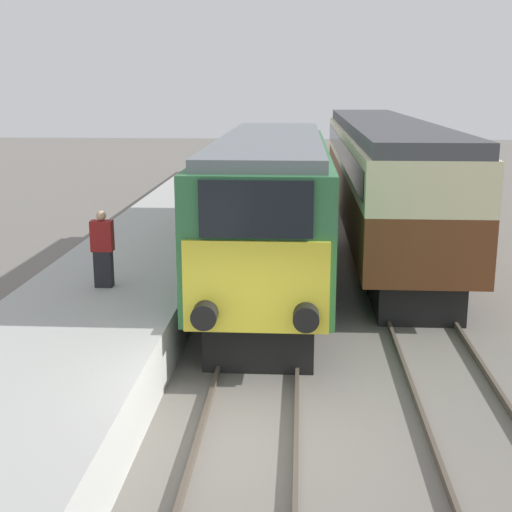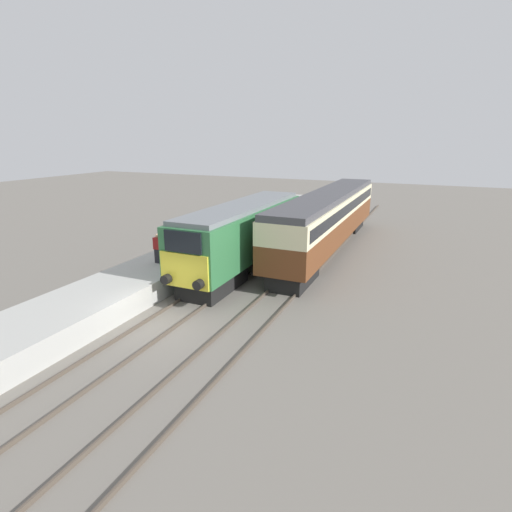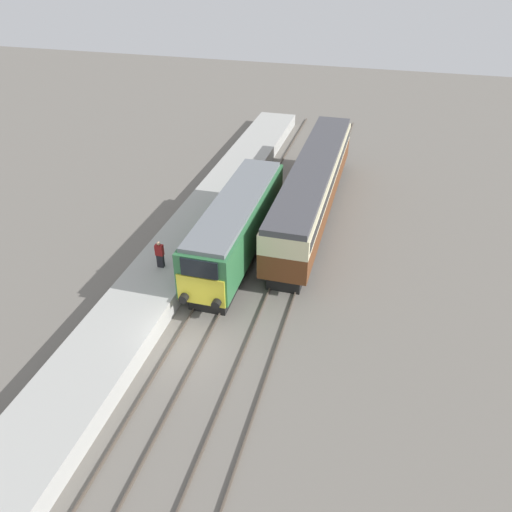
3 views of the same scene
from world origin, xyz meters
TOP-DOWN VIEW (x-y plane):
  - ground_plane at (0.00, 0.00)m, footprint 120.00×120.00m
  - platform_left at (-3.30, 8.00)m, footprint 3.50×50.00m
  - rails_near_track at (0.00, 5.00)m, footprint 1.51×60.00m
  - rails_far_track at (3.40, 5.00)m, footprint 1.50×60.00m
  - locomotive at (0.00, 8.12)m, footprint 2.70×12.49m
  - passenger_carriage at (3.40, 14.43)m, footprint 2.75×18.91m
  - person_on_platform at (-3.30, 4.55)m, footprint 0.44×0.26m

SIDE VIEW (x-z plane):
  - ground_plane at x=0.00m, z-range 0.00..0.00m
  - rails_near_track at x=0.00m, z-range 0.00..0.14m
  - rails_far_track at x=3.40m, z-range 0.00..0.14m
  - platform_left at x=-3.30m, z-range 0.00..1.05m
  - person_on_platform at x=-3.30m, z-range 1.04..2.63m
  - locomotive at x=0.00m, z-range 0.20..4.10m
  - passenger_carriage at x=3.40m, z-range 0.43..4.43m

